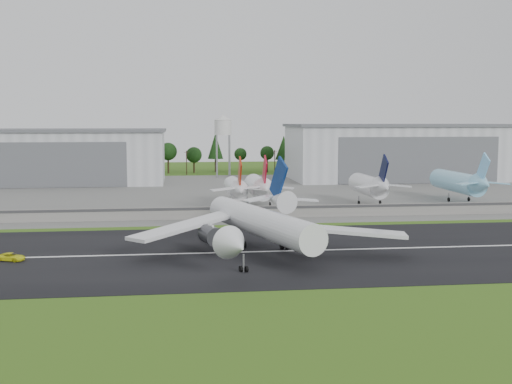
{
  "coord_description": "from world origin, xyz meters",
  "views": [
    {
      "loc": [
        -26.82,
        -117.5,
        26.68
      ],
      "look_at": [
        -7.29,
        40.0,
        9.0
      ],
      "focal_mm": 45.0,
      "sensor_mm": 36.0,
      "label": 1
    }
  ],
  "objects": [
    {
      "name": "ground",
      "position": [
        0.0,
        0.0,
        0.0
      ],
      "size": [
        600.0,
        600.0,
        0.0
      ],
      "primitive_type": "plane",
      "color": "#316117",
      "rests_on": "ground"
    },
    {
      "name": "main_airliner",
      "position": [
        -10.2,
        9.58,
        4.89
      ],
      "size": [
        54.76,
        58.06,
        18.17
      ],
      "rotation": [
        0.0,
        0.0,
        3.44
      ],
      "color": "white",
      "rests_on": "runway"
    },
    {
      "name": "parked_jet_red_a",
      "position": [
        -8.88,
        76.55,
        6.09
      ],
      "size": [
        7.36,
        31.29,
        16.59
      ],
      "color": "white",
      "rests_on": "ground"
    },
    {
      "name": "parked_jet_navy",
      "position": [
        33.7,
        76.59,
        6.42
      ],
      "size": [
        7.36,
        31.29,
        16.94
      ],
      "color": "white",
      "rests_on": "ground"
    },
    {
      "name": "parked_jet_skyblue",
      "position": [
        65.69,
        81.62,
        6.59
      ],
      "size": [
        7.36,
        37.29,
        17.17
      ],
      "color": "#89CEED",
      "rests_on": "ground"
    },
    {
      "name": "blast_fence",
      "position": [
        0.0,
        54.99,
        1.81
      ],
      "size": [
        240.0,
        0.61,
        3.5
      ],
      "color": "gray",
      "rests_on": "ground"
    },
    {
      "name": "hangar_east",
      "position": [
        75.0,
        164.92,
        12.63
      ],
      "size": [
        102.0,
        47.0,
        25.2
      ],
      "color": "silver",
      "rests_on": "ground"
    },
    {
      "name": "water_tower",
      "position": [
        -5.0,
        185.0,
        24.55
      ],
      "size": [
        8.4,
        8.4,
        29.4
      ],
      "color": "#99999E",
      "rests_on": "ground"
    },
    {
      "name": "runway_centerline",
      "position": [
        0.0,
        10.0,
        0.11
      ],
      "size": [
        220.0,
        1.0,
        0.02
      ],
      "primitive_type": "cube",
      "color": "white",
      "rests_on": "runway"
    },
    {
      "name": "runway",
      "position": [
        0.0,
        10.0,
        0.05
      ],
      "size": [
        320.0,
        60.0,
        0.1
      ],
      "primitive_type": "cube",
      "color": "black",
      "rests_on": "ground"
    },
    {
      "name": "hangar_west",
      "position": [
        -80.0,
        164.92,
        11.63
      ],
      "size": [
        97.0,
        44.0,
        23.2
      ],
      "color": "silver",
      "rests_on": "ground"
    },
    {
      "name": "ground_vehicle",
      "position": [
        -58.42,
        7.35,
        0.85
      ],
      "size": [
        5.97,
        4.33,
        1.51
      ],
      "primitive_type": "imported",
      "rotation": [
        0.0,
        0.0,
        1.19
      ],
      "color": "yellow",
      "rests_on": "runway"
    },
    {
      "name": "parked_jet_red_b",
      "position": [
        -1.68,
        76.59,
        6.41
      ],
      "size": [
        7.36,
        31.29,
        16.93
      ],
      "color": "white",
      "rests_on": "ground"
    },
    {
      "name": "apron",
      "position": [
        0.0,
        120.0,
        0.05
      ],
      "size": [
        320.0,
        150.0,
        0.1
      ],
      "primitive_type": "cube",
      "color": "slate",
      "rests_on": "ground"
    },
    {
      "name": "utility_poles",
      "position": [
        0.0,
        200.0,
        0.0
      ],
      "size": [
        230.0,
        3.0,
        12.0
      ],
      "primitive_type": null,
      "color": "black",
      "rests_on": "ground"
    },
    {
      "name": "treeline",
      "position": [
        0.0,
        215.0,
        0.0
      ],
      "size": [
        320.0,
        16.0,
        22.0
      ],
      "primitive_type": null,
      "color": "black",
      "rests_on": "ground"
    }
  ]
}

